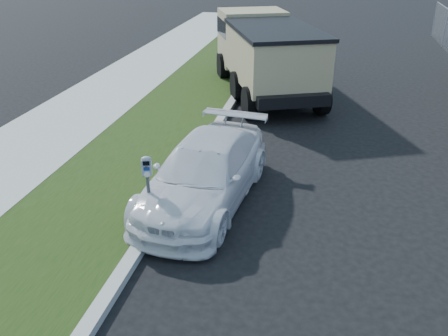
# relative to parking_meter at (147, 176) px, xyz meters

# --- Properties ---
(ground) EXTENTS (120.00, 120.00, 0.00)m
(ground) POSITION_rel_parking_meter_xyz_m (2.64, -0.11, -1.14)
(ground) COLOR black
(ground) RESTS_ON ground
(streetside) EXTENTS (6.12, 50.00, 0.15)m
(streetside) POSITION_rel_parking_meter_xyz_m (-2.92, 1.89, -1.07)
(streetside) COLOR #97978F
(streetside) RESTS_ON ground
(parking_meter) EXTENTS (0.22, 0.18, 1.40)m
(parking_meter) POSITION_rel_parking_meter_xyz_m (0.00, 0.00, 0.00)
(parking_meter) COLOR #3F4247
(parking_meter) RESTS_ON ground
(white_wagon) EXTENTS (2.33, 4.73, 1.32)m
(white_wagon) POSITION_rel_parking_meter_xyz_m (0.74, 1.28, -0.48)
(white_wagon) COLOR white
(white_wagon) RESTS_ON ground
(dump_truck) EXTENTS (4.72, 6.94, 2.56)m
(dump_truck) POSITION_rel_parking_meter_xyz_m (0.87, 9.30, 0.30)
(dump_truck) COLOR black
(dump_truck) RESTS_ON ground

